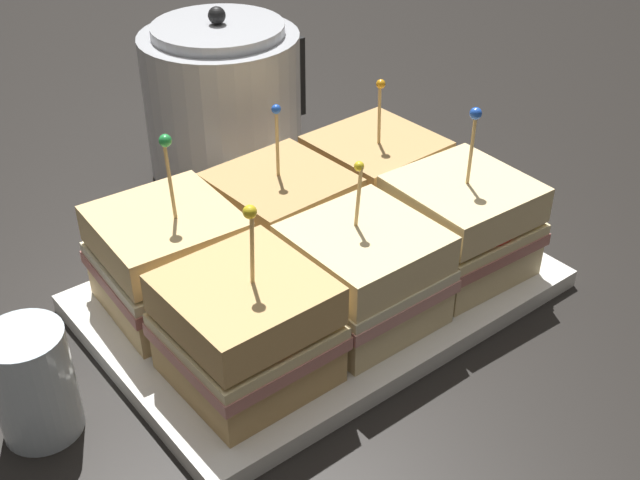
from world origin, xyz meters
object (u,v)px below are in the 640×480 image
(sandwich_back_left, at_px, (169,260))
(drinking_glass, at_px, (33,383))
(sandwich_front_left, at_px, (247,330))
(serving_platter, at_px, (320,291))
(sandwich_front_center, at_px, (363,275))
(kettle_steel, at_px, (224,100))
(sandwich_back_right, at_px, (375,178))
(sandwich_front_right, at_px, (460,226))
(sandwich_back_center, at_px, (283,217))

(sandwich_back_left, bearing_deg, drinking_glass, -159.51)
(sandwich_front_left, bearing_deg, serving_platter, 26.45)
(sandwich_front_left, relative_size, drinking_glass, 1.70)
(sandwich_front_left, bearing_deg, sandwich_front_center, 0.08)
(kettle_steel, bearing_deg, sandwich_back_right, -78.35)
(sandwich_front_right, xyz_separation_m, sandwich_back_center, (-0.12, 0.12, -0.00))
(sandwich_front_left, distance_m, sandwich_front_center, 0.12)
(serving_platter, bearing_deg, sandwich_back_center, 88.56)
(sandwich_front_left, xyz_separation_m, drinking_glass, (-0.15, 0.07, -0.02))
(serving_platter, height_order, kettle_steel, kettle_steel)
(serving_platter, distance_m, sandwich_front_left, 0.15)
(sandwich_back_center, bearing_deg, serving_platter, -91.44)
(sandwich_back_center, xyz_separation_m, sandwich_back_right, (0.12, 0.00, 0.00))
(sandwich_front_center, bearing_deg, sandwich_front_left, -179.92)
(sandwich_front_center, distance_m, sandwich_back_right, 0.17)
(sandwich_front_center, bearing_deg, sandwich_back_left, 134.97)
(serving_platter, bearing_deg, sandwich_front_left, -153.55)
(sandwich_back_left, bearing_deg, sandwich_front_center, -45.03)
(sandwich_front_right, bearing_deg, drinking_glass, 170.51)
(sandwich_front_right, relative_size, kettle_steel, 0.82)
(serving_platter, distance_m, kettle_steel, 0.30)
(sandwich_front_left, bearing_deg, sandwich_front_right, 0.08)
(serving_platter, distance_m, sandwich_front_right, 0.15)
(sandwich_front_left, height_order, sandwich_front_center, sandwich_front_left)
(sandwich_front_center, relative_size, sandwich_back_right, 0.96)
(sandwich_back_left, relative_size, sandwich_back_right, 1.09)
(sandwich_back_right, bearing_deg, kettle_steel, 101.65)
(sandwich_back_left, height_order, drinking_glass, sandwich_back_left)
(sandwich_front_right, bearing_deg, sandwich_back_right, 89.97)
(sandwich_front_center, xyz_separation_m, sandwich_back_center, (0.00, 0.12, 0.00))
(sandwich_back_center, bearing_deg, sandwich_front_left, -135.86)
(sandwich_front_right, distance_m, sandwich_back_right, 0.12)
(sandwich_front_center, relative_size, kettle_steel, 0.74)
(sandwich_back_right, distance_m, drinking_glass, 0.40)
(sandwich_front_right, relative_size, sandwich_back_center, 1.05)
(sandwich_front_left, height_order, sandwich_back_left, sandwich_back_left)
(sandwich_back_left, height_order, sandwich_back_right, sandwich_back_left)
(serving_platter, bearing_deg, sandwich_back_right, 26.59)
(kettle_steel, bearing_deg, sandwich_back_center, -108.80)
(sandwich_back_center, distance_m, drinking_glass, 0.28)
(serving_platter, relative_size, sandwich_front_center, 2.74)
(sandwich_back_left, bearing_deg, sandwich_back_right, -0.22)
(sandwich_front_center, height_order, sandwich_back_left, sandwich_back_left)
(sandwich_front_center, bearing_deg, drinking_glass, 166.40)
(sandwich_front_left, height_order, kettle_steel, kettle_steel)
(sandwich_back_center, relative_size, drinking_glass, 1.70)
(sandwich_front_right, bearing_deg, serving_platter, 153.48)
(sandwich_back_left, relative_size, sandwich_back_center, 1.06)
(sandwich_back_right, bearing_deg, sandwich_front_right, -90.03)
(serving_platter, xyz_separation_m, sandwich_back_center, (0.00, 0.06, 0.05))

